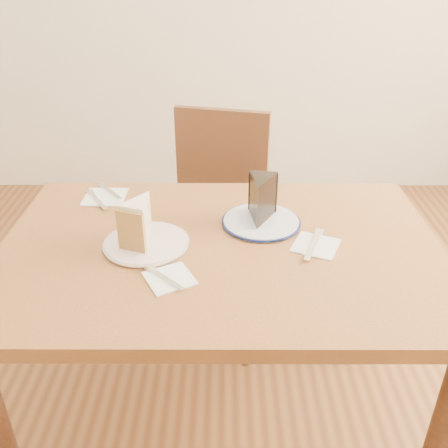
% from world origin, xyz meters
% --- Properties ---
extents(ground, '(4.00, 4.00, 0.00)m').
position_xyz_m(ground, '(0.00, 0.00, 0.00)').
color(ground, '#482813').
rests_on(ground, ground).
extents(table, '(1.20, 0.80, 0.75)m').
position_xyz_m(table, '(0.00, 0.00, 0.65)').
color(table, '#573217').
rests_on(table, ground).
extents(chair_far, '(0.54, 0.54, 0.91)m').
position_xyz_m(chair_far, '(-0.03, 0.60, 0.50)').
color(chair_far, '#3A1E11').
rests_on(chair_far, ground).
extents(plate_cream, '(0.22, 0.22, 0.01)m').
position_xyz_m(plate_cream, '(-0.20, -0.00, 0.76)').
color(plate_cream, silver).
rests_on(plate_cream, table).
extents(plate_navy, '(0.22, 0.22, 0.01)m').
position_xyz_m(plate_navy, '(0.12, 0.12, 0.76)').
color(plate_navy, white).
rests_on(plate_navy, table).
extents(carrot_cake, '(0.11, 0.12, 0.11)m').
position_xyz_m(carrot_cake, '(-0.21, 0.01, 0.82)').
color(carrot_cake, beige).
rests_on(carrot_cake, plate_cream).
extents(chocolate_cake, '(0.10, 0.13, 0.12)m').
position_xyz_m(chocolate_cake, '(0.11, 0.12, 0.82)').
color(chocolate_cake, black).
rests_on(chocolate_cake, plate_navy).
extents(napkin_cream, '(0.14, 0.14, 0.00)m').
position_xyz_m(napkin_cream, '(-0.12, -0.16, 0.75)').
color(napkin_cream, white).
rests_on(napkin_cream, table).
extents(napkin_navy, '(0.15, 0.15, 0.00)m').
position_xyz_m(napkin_navy, '(0.26, -0.01, 0.75)').
color(napkin_navy, white).
rests_on(napkin_navy, table).
extents(napkin_spare, '(0.13, 0.13, 0.00)m').
position_xyz_m(napkin_spare, '(-0.37, 0.29, 0.75)').
color(napkin_spare, white).
rests_on(napkin_spare, table).
extents(fork_cream, '(0.11, 0.11, 0.00)m').
position_xyz_m(fork_cream, '(-0.14, -0.16, 0.76)').
color(fork_cream, silver).
rests_on(fork_cream, napkin_cream).
extents(knife_navy, '(0.08, 0.16, 0.00)m').
position_xyz_m(knife_navy, '(0.25, -0.01, 0.76)').
color(knife_navy, white).
rests_on(knife_navy, napkin_navy).
extents(fork_spare, '(0.10, 0.12, 0.00)m').
position_xyz_m(fork_spare, '(-0.36, 0.32, 0.76)').
color(fork_spare, white).
rests_on(fork_spare, napkin_spare).
extents(knife_spare, '(0.10, 0.14, 0.00)m').
position_xyz_m(knife_spare, '(-0.39, 0.26, 0.76)').
color(knife_spare, silver).
rests_on(knife_spare, napkin_spare).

